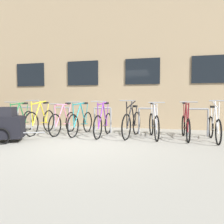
# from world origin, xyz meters

# --- Properties ---
(ground_plane) EXTENTS (42.00, 42.00, 0.00)m
(ground_plane) POSITION_xyz_m (0.00, 0.00, 0.00)
(ground_plane) COLOR gray
(storefront_building) EXTENTS (28.00, 7.16, 6.24)m
(storefront_building) POSITION_xyz_m (0.00, 6.76, 3.12)
(storefront_building) COLOR tan
(storefront_building) RESTS_ON ground
(bike_rack) EXTENTS (6.61, 0.05, 0.85)m
(bike_rack) POSITION_xyz_m (-0.00, 1.90, 0.52)
(bike_rack) COLOR gray
(bike_rack) RESTS_ON ground
(bicycle_pink) EXTENTS (0.44, 1.69, 1.02)m
(bicycle_pink) POSITION_xyz_m (-1.14, 1.31, 0.38)
(bicycle_pink) COLOR black
(bicycle_pink) RESTS_ON ground
(bicycle_silver) EXTENTS (0.48, 1.65, 1.06)m
(bicycle_silver) POSITION_xyz_m (1.71, 1.31, 0.39)
(bicycle_silver) COLOR black
(bicycle_silver) RESTS_ON ground
(bicycle_black) EXTENTS (0.47, 1.68, 1.11)m
(bicycle_black) POSITION_xyz_m (1.07, 1.29, 0.40)
(bicycle_black) COLOR black
(bicycle_black) RESTS_ON ground
(bicycle_white) EXTENTS (0.44, 1.63, 1.11)m
(bicycle_white) POSITION_xyz_m (3.30, 1.23, 0.37)
(bicycle_white) COLOR black
(bicycle_white) RESTS_ON ground
(bicycle_green) EXTENTS (0.44, 1.74, 1.06)m
(bicycle_green) POSITION_xyz_m (-2.71, 1.27, 0.39)
(bicycle_green) COLOR black
(bicycle_green) RESTS_ON ground
(bicycle_maroon) EXTENTS (0.44, 1.68, 1.07)m
(bicycle_maroon) POSITION_xyz_m (2.58, 1.34, 0.37)
(bicycle_maroon) COLOR black
(bicycle_maroon) RESTS_ON ground
(bicycle_purple) EXTENTS (0.44, 1.69, 1.08)m
(bicycle_purple) POSITION_xyz_m (0.21, 1.22, 0.39)
(bicycle_purple) COLOR black
(bicycle_purple) RESTS_ON ground
(bicycle_yellow) EXTENTS (0.44, 1.81, 1.11)m
(bicycle_yellow) POSITION_xyz_m (-1.90, 1.22, 0.41)
(bicycle_yellow) COLOR black
(bicycle_yellow) RESTS_ON ground
(bicycle_teal) EXTENTS (0.44, 1.78, 1.06)m
(bicycle_teal) POSITION_xyz_m (-0.55, 1.34, 0.39)
(bicycle_teal) COLOR black
(bicycle_teal) RESTS_ON ground
(bike_trailer) EXTENTS (1.45, 0.92, 0.93)m
(bike_trailer) POSITION_xyz_m (-2.07, -0.21, 0.47)
(bike_trailer) COLOR black
(bike_trailer) RESTS_ON ground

